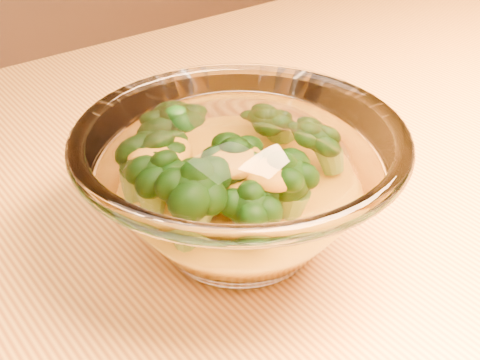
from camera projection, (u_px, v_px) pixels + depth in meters
The scene contains 4 objects.
table at pixel (268, 316), 0.56m from camera, with size 1.20×0.80×0.75m.
glass_bowl at pixel (240, 186), 0.45m from camera, with size 0.22×0.22×0.10m.
cheese_sauce at pixel (240, 211), 0.46m from camera, with size 0.12×0.12×0.03m, color orange.
broccoli_heap at pixel (216, 173), 0.44m from camera, with size 0.13×0.14×0.06m.
Camera 1 is at (-0.26, -0.31, 1.05)m, focal length 50.00 mm.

